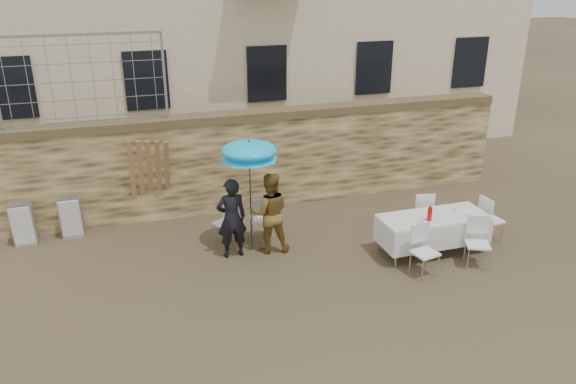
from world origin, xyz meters
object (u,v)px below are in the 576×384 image
object	(u,v)px
table_chair_front_left	(425,252)
couple_chair_left	(226,222)
table_chair_back	(421,212)
table_chair_side	(491,219)
table_chair_front_right	(478,243)
woman_dress	(270,213)
couple_chair_right	(260,217)
chair_stack_right	(71,214)
umbrella	(249,154)
banquet_table	(434,218)
man_suit	(232,218)
soda_bottle	(430,214)
chair_stack_left	(24,220)

from	to	relation	value
table_chair_front_left	couple_chair_left	bearing A→B (deg)	132.44
table_chair_back	table_chair_side	size ratio (longest dim) A/B	1.00
table_chair_front_right	woman_dress	bearing A→B (deg)	177.07
couple_chair_right	table_chair_front_right	size ratio (longest dim) A/B	1.00
couple_chair_right	chair_stack_right	distance (m)	3.93
umbrella	banquet_table	xyz separation A→B (m)	(3.35, -1.12, -1.28)
umbrella	chair_stack_right	distance (m)	4.14
umbrella	banquet_table	world-z (taller)	umbrella
man_suit	couple_chair_right	world-z (taller)	man_suit
man_suit	couple_chair_right	distance (m)	0.94
couple_chair_right	chair_stack_right	world-z (taller)	couple_chair_right
soda_bottle	table_chair_front_left	size ratio (longest dim) A/B	0.27
chair_stack_left	couple_chair_left	bearing A→B (deg)	-19.24
man_suit	couple_chair_right	size ratio (longest dim) A/B	1.66
couple_chair_left	chair_stack_left	size ratio (longest dim) A/B	1.04
banquet_table	table_chair_side	world-z (taller)	table_chair_side
woman_dress	chair_stack_right	size ratio (longest dim) A/B	1.76
table_chair_side	chair_stack_left	xyz separation A→B (m)	(-9.04, 2.82, -0.02)
table_chair_front_right	chair_stack_left	size ratio (longest dim) A/B	1.04
umbrella	couple_chair_right	distance (m)	1.62
woman_dress	banquet_table	bearing A→B (deg)	171.31
soda_bottle	table_chair_front_left	distance (m)	0.84
couple_chair_left	table_chair_side	world-z (taller)	same
woman_dress	soda_bottle	xyz separation A→B (m)	(2.80, -1.17, 0.10)
umbrella	chair_stack_left	size ratio (longest dim) A/B	2.31
table_chair_back	soda_bottle	bearing A→B (deg)	78.27
soda_bottle	chair_stack_right	size ratio (longest dim) A/B	0.28
woman_dress	couple_chair_left	size ratio (longest dim) A/B	1.69
woman_dress	chair_stack_left	distance (m)	5.03
umbrella	table_chair_front_right	world-z (taller)	umbrella
man_suit	umbrella	world-z (taller)	umbrella
banquet_table	chair_stack_right	distance (m)	7.35
man_suit	couple_chair_left	size ratio (longest dim) A/B	1.66
soda_bottle	table_chair_front_right	world-z (taller)	soda_bottle
banquet_table	chair_stack_left	bearing A→B (deg)	159.05
couple_chair_left	banquet_table	size ratio (longest dim) A/B	0.46
table_chair_front_left	chair_stack_left	distance (m)	7.94
chair_stack_left	umbrella	bearing A→B (deg)	-22.85
table_chair_side	table_chair_front_left	bearing A→B (deg)	107.22
chair_stack_left	table_chair_front_left	bearing A→B (deg)	-27.57
couple_chair_left	couple_chair_right	distance (m)	0.70
umbrella	chair_stack_right	xyz separation A→B (m)	(-3.39, 1.81, -1.55)
woman_dress	soda_bottle	size ratio (longest dim) A/B	6.23
banquet_table	soda_bottle	world-z (taller)	soda_bottle
couple_chair_right	man_suit	bearing A→B (deg)	46.03
table_chair_front_right	umbrella	bearing A→B (deg)	177.99
table_chair_side	chair_stack_left	distance (m)	9.47
couple_chair_right	chair_stack_right	xyz separation A→B (m)	(-3.69, 1.36, -0.02)
couple_chair_left	couple_chair_right	xyz separation A→B (m)	(0.70, 0.00, 0.00)
woman_dress	table_chair_front_right	world-z (taller)	woman_dress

